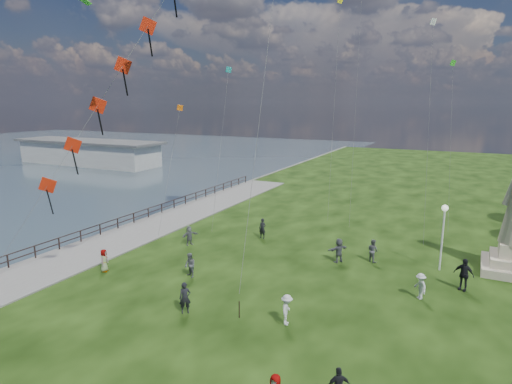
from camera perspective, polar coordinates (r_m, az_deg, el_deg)
The scene contains 15 objects.
waterfront at distance 36.37m, azimuth -19.97°, elevation -6.26°, with size 200.00×200.00×1.51m.
pier_pavilion at distance 84.58m, azimuth -21.44°, elevation 4.98°, with size 30.00×8.00×4.40m.
lamppost at distance 30.07m, azimuth 23.73°, elevation -3.86°, with size 0.41×0.41×4.41m.
person_0 at distance 23.22m, azimuth -9.45°, elevation -13.76°, with size 0.61×0.40×1.66m, color black.
person_1 at distance 27.54m, azimuth -8.79°, elevation -9.63°, with size 0.76×0.47×1.57m, color #595960.
person_2 at distance 21.94m, azimuth 4.13°, elevation -15.39°, with size 1.00×0.52×1.55m, color silver.
person_5 at distance 33.48m, azimuth -8.87°, elevation -5.76°, with size 1.40×0.60×1.50m, color #595960.
person_6 at distance 34.66m, azimuth 0.86°, elevation -4.88°, with size 0.60×0.39×1.64m, color black.
person_7 at distance 30.81m, azimuth 15.30°, elevation -7.53°, with size 0.78×0.48×1.60m, color #595960.
person_8 at distance 26.11m, azimuth 21.06°, elevation -11.64°, with size 0.97×0.50×1.49m, color silver.
person_9 at distance 28.15m, azimuth 25.96°, elevation -9.85°, with size 1.14×0.58×1.94m, color black.
person_10 at distance 29.79m, azimuth -19.60°, elevation -8.59°, with size 0.73×0.45×1.50m, color #595960.
person_11 at distance 30.17m, azimuth 10.99°, elevation -7.64°, with size 1.58×0.68×1.70m, color #595960.
red_kite_train at distance 26.53m, azimuth -17.61°, elevation 14.97°, with size 9.23×9.35×20.07m.
small_kites at distance 38.44m, azimuth 16.34°, elevation 15.85°, with size 29.64×17.16×23.78m.
Camera 1 is at (10.13, -14.68, 10.82)m, focal length 30.00 mm.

